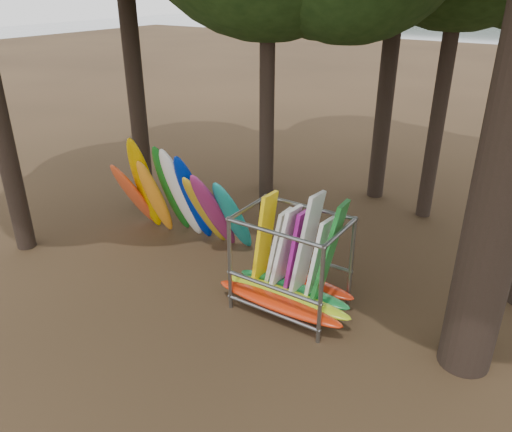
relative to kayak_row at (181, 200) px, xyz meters
The scene contains 3 objects.
ground 3.57m from the kayak_row, 24.37° to the right, with size 120.00×120.00×0.00m, color #47331E.
kayak_row is the anchor object (origin of this frame).
storage_rack 4.27m from the kayak_row, 14.78° to the right, with size 3.21×1.60×2.90m.
Camera 1 is at (5.71, -8.14, 6.84)m, focal length 35.00 mm.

